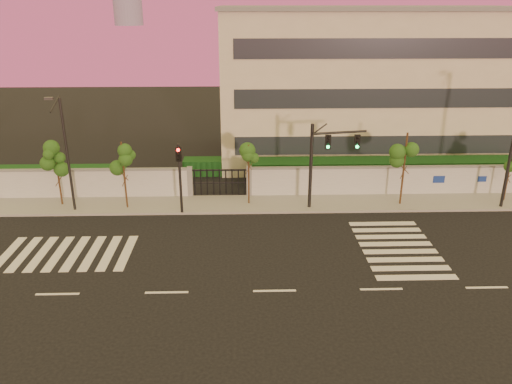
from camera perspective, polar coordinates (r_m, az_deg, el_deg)
ground at (r=23.63m, az=2.14°, el=-11.23°), size 120.00×120.00×0.00m
sidewalk at (r=32.95m, az=0.99°, el=-1.36°), size 60.00×3.00×0.15m
perimeter_wall at (r=34.00m, az=1.06°, el=1.15°), size 60.00×0.36×2.20m
hedge_row at (r=36.72m, az=2.52°, el=2.24°), size 41.00×4.25×1.80m
institutional_building at (r=43.69m, az=12.49°, el=12.01°), size 24.40×12.40×12.25m
road_markings at (r=26.84m, az=-1.77°, el=-6.99°), size 57.00×7.62×0.02m
street_tree_b at (r=34.18m, az=-21.84°, el=3.25°), size 1.39×1.11×4.17m
street_tree_c at (r=32.24m, az=-14.94°, el=3.52°), size 1.32×1.05×4.50m
street_tree_d at (r=31.93m, az=-0.81°, el=3.54°), size 1.31×1.04×4.12m
street_tree_e at (r=33.08m, az=16.74°, el=4.33°), size 1.51×1.20×4.92m
street_tree_f at (r=36.49m, az=27.16°, el=3.33°), size 1.36×1.08×4.04m
traffic_signal_main at (r=31.44m, az=7.61°, el=4.05°), size 3.53×0.75×5.60m
traffic_signal_secondary at (r=30.85m, az=-8.72°, el=2.44°), size 0.36×0.34×4.59m
streetlight_west at (r=32.57m, az=-20.91°, el=4.47°), size 0.45×1.83×7.60m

